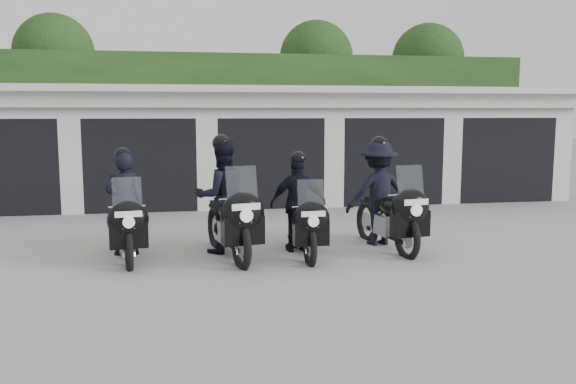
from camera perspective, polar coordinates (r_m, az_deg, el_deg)
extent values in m
plane|color=gray|center=(9.65, 3.31, -6.60)|extent=(80.00, 80.00, 0.00)
cube|color=silver|center=(17.77, -2.99, 4.43)|extent=(16.00, 6.00, 2.80)
cube|color=silver|center=(17.55, -2.95, 9.23)|extent=(16.40, 6.80, 0.16)
cube|color=silver|center=(14.52, -1.44, 8.69)|extent=(16.40, 0.12, 0.40)
cube|color=black|center=(14.92, -1.54, -1.09)|extent=(16.00, 0.06, 0.24)
cube|color=black|center=(16.36, -24.27, 2.46)|extent=(2.60, 2.60, 2.20)
cube|color=silver|center=(14.99, -19.55, 3.44)|extent=(0.50, 0.50, 2.80)
cube|color=black|center=(15.88, -13.36, 2.79)|extent=(2.60, 2.60, 2.20)
cube|color=silver|center=(14.79, -13.75, 7.87)|extent=(2.60, 0.50, 0.60)
cube|color=silver|center=(14.80, -7.61, 3.76)|extent=(0.50, 0.50, 2.80)
cube|color=black|center=(16.00, -2.20, 3.02)|extent=(2.60, 2.60, 2.20)
cube|color=silver|center=(14.92, -1.67, 8.08)|extent=(2.60, 0.50, 0.60)
cube|color=silver|center=(15.25, 4.13, 3.92)|extent=(0.50, 0.50, 2.80)
cube|color=black|center=(16.71, 8.41, 3.14)|extent=(2.60, 2.60, 2.20)
cube|color=silver|center=(15.67, 9.73, 7.95)|extent=(2.60, 0.50, 0.60)
cube|color=silver|center=(16.28, 14.80, 3.91)|extent=(0.50, 0.50, 2.80)
cube|color=black|center=(17.93, 17.87, 3.15)|extent=(2.60, 2.60, 2.20)
cube|color=silver|center=(16.97, 19.72, 7.58)|extent=(2.60, 0.50, 0.60)
cube|color=silver|center=(17.81, 23.91, 3.81)|extent=(0.50, 0.50, 2.80)
cube|color=#173613|center=(21.72, -4.31, 6.96)|extent=(20.00, 2.00, 4.30)
sphere|color=#173613|center=(23.60, -21.03, 12.00)|extent=(2.80, 2.80, 2.80)
cylinder|color=black|center=(23.52, -20.71, 5.32)|extent=(0.24, 0.24, 3.30)
sphere|color=#173613|center=(23.77, 2.65, 12.45)|extent=(2.80, 2.80, 2.80)
cylinder|color=black|center=(23.69, 2.61, 5.81)|extent=(0.24, 0.24, 3.30)
sphere|color=#173613|center=(25.13, 12.94, 12.00)|extent=(2.80, 2.80, 2.80)
cylinder|color=black|center=(25.06, 12.75, 5.73)|extent=(0.24, 0.24, 3.30)
torus|color=black|center=(9.51, -14.67, -5.20)|extent=(0.20, 0.72, 0.71)
torus|color=black|center=(10.88, -15.09, -3.62)|extent=(0.20, 0.72, 0.71)
cube|color=#959599|center=(10.20, -14.91, -3.96)|extent=(0.32, 0.56, 0.31)
cube|color=black|center=(10.21, -14.88, -4.84)|extent=(0.25, 1.26, 0.06)
ellipsoid|color=black|center=(9.97, -14.93, -2.28)|extent=(0.39, 0.60, 0.28)
cube|color=black|center=(10.38, -15.05, -1.80)|extent=(0.32, 0.56, 0.10)
ellipsoid|color=black|center=(9.34, -14.74, -2.57)|extent=(0.65, 0.40, 0.58)
cube|color=black|center=(9.38, -14.69, -3.91)|extent=(0.59, 0.29, 0.39)
cube|color=#B2BFC6|center=(9.31, -14.83, -0.18)|extent=(0.44, 0.17, 0.50)
cylinder|color=silver|center=(9.51, -14.84, -1.33)|extent=(0.54, 0.10, 0.03)
cube|color=white|center=(9.16, -14.71, -2.02)|extent=(0.39, 0.07, 0.09)
cube|color=white|center=(9.22, -14.68, -3.07)|extent=(0.18, 0.04, 0.10)
imported|color=black|center=(10.38, -15.08, -1.06)|extent=(0.67, 0.49, 1.70)
sphere|color=black|center=(10.30, -15.23, 3.34)|extent=(0.26, 0.26, 0.26)
torus|color=black|center=(9.30, -4.39, -5.04)|extent=(0.27, 0.80, 0.79)
torus|color=black|center=(10.77, -6.79, -3.34)|extent=(0.27, 0.80, 0.79)
cube|color=#959599|center=(10.03, -5.72, -3.68)|extent=(0.39, 0.64, 0.35)
cube|color=black|center=(10.05, -5.67, -4.67)|extent=(0.36, 1.40, 0.06)
ellipsoid|color=black|center=(9.79, -5.46, -1.77)|extent=(0.46, 0.68, 0.31)
cube|color=black|center=(10.23, -6.16, -1.25)|extent=(0.39, 0.64, 0.11)
ellipsoid|color=black|center=(9.12, -4.27, -2.03)|extent=(0.74, 0.48, 0.65)
cube|color=black|center=(9.16, -4.25, -3.57)|extent=(0.66, 0.35, 0.43)
cube|color=#B2BFC6|center=(9.09, -4.35, 0.69)|extent=(0.49, 0.21, 0.55)
cylinder|color=silver|center=(9.29, -4.67, -0.64)|extent=(0.60, 0.15, 0.03)
cube|color=white|center=(8.92, -3.93, -1.39)|extent=(0.43, 0.10, 0.10)
cube|color=white|center=(8.99, -3.98, -2.59)|extent=(0.19, 0.05, 0.11)
imported|color=black|center=(10.23, -6.21, -0.41)|extent=(1.04, 0.88, 1.90)
sphere|color=black|center=(10.15, -6.28, 4.57)|extent=(0.29, 0.29, 0.29)
torus|color=black|center=(9.45, 2.07, -5.11)|extent=(0.10, 0.68, 0.68)
torus|color=black|center=(10.74, 0.56, -3.57)|extent=(0.10, 0.68, 0.68)
cube|color=#959599|center=(10.10, 1.24, -3.91)|extent=(0.24, 0.51, 0.30)
cube|color=black|center=(10.11, 1.26, -4.76)|extent=(0.08, 1.21, 0.06)
ellipsoid|color=black|center=(9.89, 1.43, -2.30)|extent=(0.30, 0.54, 0.27)
cube|color=black|center=(10.27, 0.98, -1.82)|extent=(0.24, 0.51, 0.09)
ellipsoid|color=black|center=(9.30, 2.18, -2.58)|extent=(0.59, 0.31, 0.56)
cube|color=black|center=(9.34, 2.17, -3.87)|extent=(0.54, 0.21, 0.37)
cube|color=#B2BFC6|center=(9.27, 2.15, -0.29)|extent=(0.41, 0.11, 0.47)
cylinder|color=silver|center=(9.45, 1.94, -1.39)|extent=(0.52, 0.03, 0.03)
cube|color=white|center=(9.13, 2.39, -2.06)|extent=(0.37, 0.01, 0.08)
cube|color=white|center=(9.18, 2.35, -3.06)|extent=(0.17, 0.01, 0.09)
imported|color=black|center=(10.27, 0.96, -1.10)|extent=(0.96, 0.55, 1.63)
sphere|color=black|center=(10.18, 0.97, 3.15)|extent=(0.25, 0.25, 0.25)
torus|color=black|center=(10.09, 11.08, -4.22)|extent=(0.22, 0.78, 0.77)
torus|color=black|center=(11.41, 7.39, -2.78)|extent=(0.22, 0.78, 0.77)
cube|color=#959599|center=(10.75, 9.08, -3.05)|extent=(0.35, 0.61, 0.34)
cube|color=black|center=(10.76, 9.11, -3.95)|extent=(0.27, 1.37, 0.06)
ellipsoid|color=black|center=(10.53, 9.56, -1.31)|extent=(0.42, 0.65, 0.30)
cube|color=black|center=(10.92, 8.47, -0.85)|extent=(0.35, 0.61, 0.11)
ellipsoid|color=black|center=(9.93, 11.39, -1.51)|extent=(0.70, 0.44, 0.63)
cube|color=black|center=(9.97, 11.35, -2.89)|extent=(0.64, 0.31, 0.42)
cube|color=#B2BFC6|center=(9.90, 11.36, 0.92)|extent=(0.48, 0.19, 0.54)
cylinder|color=silver|center=(10.08, 10.83, -0.28)|extent=(0.59, 0.11, 0.03)
cube|color=white|center=(9.75, 11.92, -0.94)|extent=(0.42, 0.07, 0.09)
cube|color=white|center=(9.81, 11.80, -2.01)|extent=(0.19, 0.04, 0.11)
imported|color=black|center=(10.92, 8.43, -0.09)|extent=(1.27, 0.78, 1.85)
sphere|color=black|center=(10.84, 8.52, 4.45)|extent=(0.28, 0.28, 0.28)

